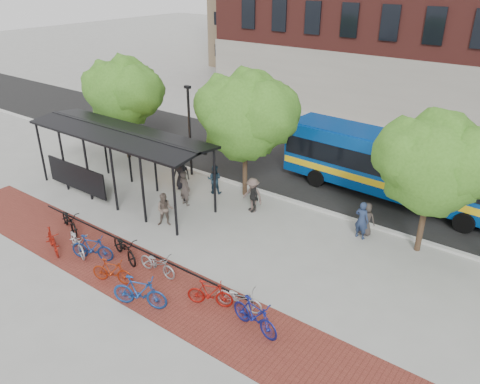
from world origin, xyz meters
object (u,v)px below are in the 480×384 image
Objects in this scene: bike_7 at (140,292)px; pedestrian_2 at (214,179)px; pedestrian_7 at (362,220)px; tree_b at (247,112)px; pedestrian_0 at (181,173)px; pedestrian_4 at (253,196)px; pedestrian_6 at (366,219)px; bike_4 at (124,248)px; bike_11 at (255,315)px; bike_2 at (77,242)px; bike_1 at (52,241)px; pedestrian_1 at (185,188)px; bike_6 at (157,263)px; tree_c at (437,161)px; tree_a at (123,90)px; bike_5 at (112,271)px; pedestrian_3 at (253,195)px; pedestrian_8 at (165,210)px; bike_0 at (69,220)px; bike_3 at (92,248)px; bike_9 at (210,293)px; lamp_post_left at (190,129)px; bus at (398,165)px; bike_10 at (239,298)px.

pedestrian_2 is (-3.73, 8.67, 0.16)m from bike_7.
tree_b is at bearing 1.22° from pedestrian_7.
pedestrian_0 is at bearing -7.83° from pedestrian_2.
pedestrian_4 is 5.44m from pedestrian_6.
bike_11 is (6.63, -0.28, 0.07)m from bike_4.
bike_1 is at bearing 143.43° from bike_2.
bike_1 is at bearing 83.35° from pedestrian_1.
bike_11 is 10.54m from pedestrian_2.
pedestrian_2 is (-2.83, 6.93, 0.30)m from bike_6.
tree_c is at bearing -56.50° from bike_7.
bike_7 is (0.90, -1.73, 0.14)m from bike_6.
tree_a reaches higher than bike_11.
bike_5 is 7.89m from pedestrian_3.
pedestrian_8 is (2.15, -3.42, -0.08)m from pedestrian_0.
bike_3 is (2.74, -0.87, 0.04)m from bike_0.
bike_11 is at bearing -65.83° from bike_2.
bike_1 is 7.60m from bike_9.
bike_4 is 4.66m from bike_9.
tree_b is 4.02× the size of pedestrian_8.
lamp_post_left is at bearing 60.66° from bike_11.
bike_2 is (0.88, 0.57, -0.01)m from bike_1.
pedestrian_8 is at bearing -88.96° from pedestrian_0.
bike_6 is 1.03× the size of pedestrian_7.
bike_6 is at bearing -55.94° from lamp_post_left.
bike_2 is 1.20× the size of pedestrian_8.
bus is 7.20× the size of bike_9.
pedestrian_8 is (-7.73, -4.69, 0.04)m from pedestrian_6.
lamp_post_left is 3.33× the size of pedestrian_6.
bike_7 is 4.15m from bike_11.
pedestrian_8 reaches higher than bike_6.
bike_2 is 0.97× the size of bike_4.
bike_10 is at bearing -53.42° from pedestrian_3.
bike_4 is 5.60m from bike_10.
pedestrian_3 is (1.80, 6.48, 0.35)m from bike_4.
bike_0 is 8.50m from pedestrian_3.
pedestrian_0 is at bearing 64.55° from bike_11.
pedestrian_2 is 0.89× the size of pedestrian_3.
bike_4 is (1.01, 0.81, -0.03)m from bike_3.
tree_a reaches higher than bike_3.
bike_3 is at bearing 73.10° from bike_9.
bike_2 is at bearing -79.56° from lamp_post_left.
pedestrian_1 is (0.65, 5.90, 0.40)m from bike_2.
bike_6 is at bearing -95.76° from bike_3.
bike_10 is at bearing 75.41° from pedestrian_6.
bike_0 is (-0.16, -8.02, -2.23)m from lamp_post_left.
pedestrian_8 is at bearing -154.40° from tree_c.
bike_1 is at bearing 51.38° from pedestrian_2.
tree_b is 3.26× the size of bike_11.
pedestrian_6 is at bearing -54.55° from bike_5.
bike_11 is 8.36m from pedestrian_4.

